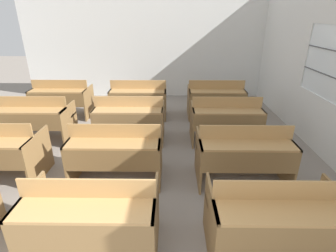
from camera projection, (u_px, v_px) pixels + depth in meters
wall_back at (144, 43)px, 7.26m from camera, size 6.72×0.06×2.98m
bench_front_center at (91, 215)px, 2.50m from camera, size 1.25×0.76×0.88m
bench_front_right at (277, 217)px, 2.47m from camera, size 1.25×0.76×0.88m
bench_second_center at (116, 151)px, 3.67m from camera, size 1.25×0.76×0.88m
bench_second_right at (243, 153)px, 3.62m from camera, size 1.25×0.76×0.88m
bench_third_left at (35, 118)px, 4.85m from camera, size 1.25×0.76×0.88m
bench_third_center at (130, 118)px, 4.86m from camera, size 1.25×0.76×0.88m
bench_third_right at (226, 118)px, 4.82m from camera, size 1.25×0.76×0.88m
bench_back_left at (62, 97)px, 6.04m from camera, size 1.25×0.76×0.88m
bench_back_center at (139, 98)px, 6.01m from camera, size 1.25×0.76×0.88m
bench_back_right at (216, 98)px, 6.00m from camera, size 1.25×0.76×0.88m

